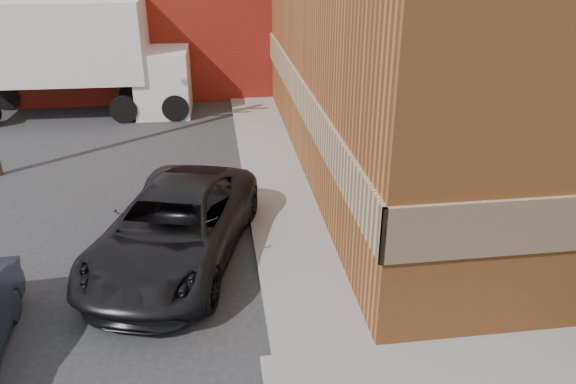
{
  "coord_description": "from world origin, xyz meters",
  "views": [
    {
      "loc": [
        -1.03,
        -7.36,
        6.63
      ],
      "look_at": [
        0.49,
        3.78,
        1.35
      ],
      "focal_mm": 35.0,
      "sensor_mm": 36.0,
      "label": 1
    }
  ],
  "objects_px": {
    "brick_building": "(531,2)",
    "box_truck": "(77,51)",
    "warehouse": "(99,22)",
    "suv_a": "(174,228)"
  },
  "relations": [
    {
      "from": "brick_building",
      "to": "box_truck",
      "type": "bearing_deg",
      "value": 158.08
    },
    {
      "from": "warehouse",
      "to": "box_truck",
      "type": "relative_size",
      "value": 1.84
    },
    {
      "from": "brick_building",
      "to": "warehouse",
      "type": "height_order",
      "value": "brick_building"
    },
    {
      "from": "brick_building",
      "to": "box_truck",
      "type": "xyz_separation_m",
      "value": [
        -14.48,
        5.83,
        -2.18
      ]
    },
    {
      "from": "suv_a",
      "to": "box_truck",
      "type": "relative_size",
      "value": 0.66
    },
    {
      "from": "warehouse",
      "to": "brick_building",
      "type": "bearing_deg",
      "value": -37.2
    },
    {
      "from": "warehouse",
      "to": "suv_a",
      "type": "xyz_separation_m",
      "value": [
        3.98,
        -16.53,
        -2.0
      ]
    },
    {
      "from": "box_truck",
      "to": "warehouse",
      "type": "bearing_deg",
      "value": 91.57
    },
    {
      "from": "brick_building",
      "to": "suv_a",
      "type": "height_order",
      "value": "brick_building"
    },
    {
      "from": "brick_building",
      "to": "box_truck",
      "type": "distance_m",
      "value": 15.76
    }
  ]
}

